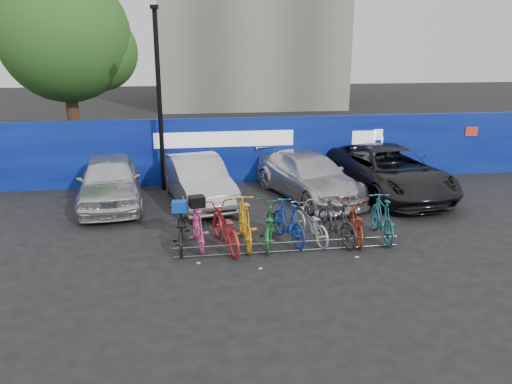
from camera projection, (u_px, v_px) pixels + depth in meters
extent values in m
plane|color=black|center=(283.00, 243.00, 12.86)|extent=(100.00, 100.00, 0.00)
cube|color=#090E7F|center=(252.00, 150.00, 18.20)|extent=(22.00, 0.15, 2.40)
cube|color=white|center=(225.00, 139.00, 17.84)|extent=(5.00, 0.02, 0.55)
cube|color=white|center=(364.00, 138.00, 18.58)|extent=(1.20, 0.02, 0.90)
cube|color=red|center=(472.00, 131.00, 19.11)|extent=(0.50, 0.02, 0.35)
cylinder|color=#382314|center=(73.00, 117.00, 20.82)|extent=(0.50, 0.50, 4.00)
sphere|color=#225B1C|center=(65.00, 36.00, 19.90)|extent=(5.20, 5.20, 5.20)
sphere|color=#225B1C|center=(98.00, 52.00, 20.52)|extent=(3.20, 3.20, 3.20)
cylinder|color=black|center=(160.00, 104.00, 16.68)|extent=(0.16, 0.16, 6.00)
cube|color=black|center=(154.00, 7.00, 15.81)|extent=(0.25, 0.50, 0.12)
cylinder|color=#595B60|center=(288.00, 242.00, 12.21)|extent=(5.60, 0.03, 0.03)
cylinder|color=#595B60|center=(288.00, 251.00, 12.28)|extent=(5.60, 0.03, 0.03)
cylinder|color=#595B60|center=(181.00, 253.00, 11.90)|extent=(0.03, 0.03, 0.28)
cylinder|color=#595B60|center=(235.00, 250.00, 12.07)|extent=(0.03, 0.03, 0.28)
cylinder|color=#595B60|center=(288.00, 247.00, 12.25)|extent=(0.03, 0.03, 0.28)
cylinder|color=#595B60|center=(339.00, 245.00, 12.43)|extent=(0.03, 0.03, 0.28)
cylinder|color=#595B60|center=(389.00, 242.00, 12.60)|extent=(0.03, 0.03, 0.28)
imported|color=silver|center=(110.00, 180.00, 15.76)|extent=(2.36, 4.85, 1.59)
imported|color=#A6A6AB|center=(198.00, 180.00, 15.99)|extent=(2.47, 4.72, 1.48)
imported|color=#B9B7BD|center=(309.00, 176.00, 16.55)|extent=(3.40, 5.36, 1.45)
imported|color=black|center=(388.00, 171.00, 16.86)|extent=(3.27, 6.03, 1.60)
imported|color=black|center=(181.00, 230.00, 12.48)|extent=(0.65, 1.82, 0.96)
imported|color=#EA4B97|center=(198.00, 227.00, 12.51)|extent=(0.71, 1.82, 1.07)
imported|color=red|center=(225.00, 227.00, 12.43)|extent=(1.18, 2.21, 1.10)
imported|color=#EDA319|center=(245.00, 222.00, 12.59)|extent=(0.63, 2.05, 1.22)
imported|color=#166728|center=(269.00, 224.00, 12.70)|extent=(1.11, 2.12, 1.06)
imported|color=#0F32A2|center=(288.00, 222.00, 12.79)|extent=(0.95, 1.92, 1.11)
imported|color=#ABADB3|center=(310.00, 223.00, 12.91)|extent=(1.07, 1.94, 0.97)
imported|color=#29292C|center=(336.00, 220.00, 12.81)|extent=(0.98, 2.02, 1.17)
imported|color=maroon|center=(356.00, 223.00, 12.94)|extent=(0.91, 1.90, 0.96)
imported|color=#1F5C6A|center=(382.00, 218.00, 13.02)|extent=(0.71, 1.97, 1.16)
cube|color=#0A3CB4|center=(180.00, 206.00, 12.30)|extent=(0.39, 0.31, 0.26)
cube|color=black|center=(197.00, 201.00, 12.32)|extent=(0.43, 0.40, 0.27)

